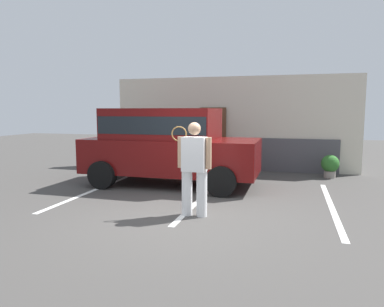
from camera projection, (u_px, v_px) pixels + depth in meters
The scene contains 8 objects.
ground_plane at pixel (181, 215), 6.76m from camera, with size 40.00×40.00×0.00m, color #423F3D.
parking_stripe_0 at pixel (95, 190), 8.94m from camera, with size 0.12×4.40×0.01m, color silver.
parking_stripe_1 at pixel (202, 197), 8.18m from camera, with size 0.12×4.40×0.01m, color silver.
parking_stripe_2 at pixel (331, 206), 7.43m from camera, with size 0.12×4.40×0.01m, color silver.
house_frontage at pixel (231, 126), 12.04m from camera, with size 8.22×0.40×3.12m.
parked_suv at pixel (168, 142), 9.47m from camera, with size 4.60×2.16×2.05m.
tennis_player_man at pixel (194, 167), 6.65m from camera, with size 0.79×0.29×1.78m.
potted_plant_by_porch at pixel (330, 165), 10.51m from camera, with size 0.52×0.52×0.69m.
Camera 1 is at (2.00, -6.26, 2.00)m, focal length 33.08 mm.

